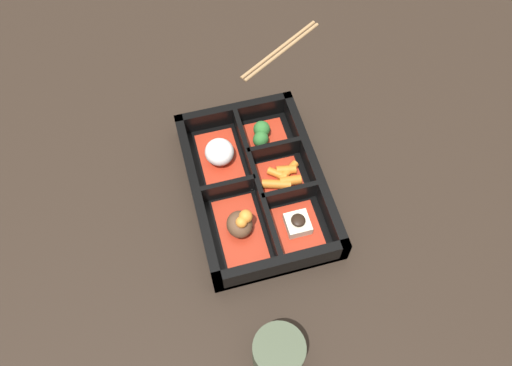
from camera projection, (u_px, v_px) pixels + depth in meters
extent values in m
plane|color=black|center=(256.00, 191.00, 0.80)|extent=(3.00, 3.00, 0.00)
cube|color=black|center=(256.00, 189.00, 0.80)|extent=(0.30, 0.20, 0.01)
cube|color=black|center=(313.00, 170.00, 0.80)|extent=(0.30, 0.01, 0.05)
cube|color=black|center=(197.00, 197.00, 0.77)|extent=(0.30, 0.01, 0.05)
cube|color=black|center=(282.00, 266.00, 0.71)|extent=(0.01, 0.20, 0.05)
cube|color=black|center=(234.00, 115.00, 0.85)|extent=(0.01, 0.20, 0.05)
cube|color=black|center=(255.00, 184.00, 0.78)|extent=(0.27, 0.01, 0.05)
cube|color=black|center=(289.00, 196.00, 0.77)|extent=(0.01, 0.09, 0.05)
cube|color=black|center=(273.00, 152.00, 0.81)|extent=(0.01, 0.09, 0.05)
cube|color=black|center=(229.00, 190.00, 0.78)|extent=(0.01, 0.09, 0.05)
cube|color=#B22D19|center=(240.00, 230.00, 0.76)|extent=(0.11, 0.06, 0.01)
ellipsoid|color=brown|center=(240.00, 224.00, 0.74)|extent=(0.04, 0.04, 0.03)
sphere|color=orange|center=(246.00, 216.00, 0.72)|extent=(0.02, 0.02, 0.02)
sphere|color=orange|center=(241.00, 222.00, 0.72)|extent=(0.02, 0.02, 0.02)
cube|color=#B22D19|center=(220.00, 159.00, 0.82)|extent=(0.11, 0.06, 0.01)
ellipsoid|color=silver|center=(219.00, 152.00, 0.80)|extent=(0.05, 0.05, 0.04)
cube|color=#B22D19|center=(297.00, 227.00, 0.76)|extent=(0.08, 0.07, 0.01)
cube|color=beige|center=(298.00, 224.00, 0.75)|extent=(0.04, 0.04, 0.02)
ellipsoid|color=black|center=(298.00, 220.00, 0.74)|extent=(0.02, 0.02, 0.01)
cube|color=#B22D19|center=(280.00, 177.00, 0.80)|extent=(0.07, 0.07, 0.01)
cylinder|color=orange|center=(288.00, 172.00, 0.80)|extent=(0.03, 0.04, 0.01)
cylinder|color=orange|center=(290.00, 181.00, 0.79)|extent=(0.02, 0.04, 0.02)
cylinder|color=orange|center=(276.00, 184.00, 0.79)|extent=(0.03, 0.05, 0.01)
cylinder|color=orange|center=(277.00, 174.00, 0.80)|extent=(0.03, 0.03, 0.01)
cylinder|color=orange|center=(286.00, 170.00, 0.80)|extent=(0.02, 0.03, 0.01)
cube|color=#B22D19|center=(266.00, 136.00, 0.84)|extent=(0.06, 0.07, 0.01)
sphere|color=#2D6B2D|center=(261.00, 139.00, 0.82)|extent=(0.03, 0.03, 0.03)
sphere|color=#2D6B2D|center=(260.00, 140.00, 0.82)|extent=(0.02, 0.02, 0.02)
sphere|color=#2D6B2D|center=(262.00, 129.00, 0.83)|extent=(0.03, 0.03, 0.03)
cylinder|color=#424C38|center=(278.00, 353.00, 0.65)|extent=(0.07, 0.07, 0.06)
cylinder|color=#597A38|center=(279.00, 348.00, 0.62)|extent=(0.06, 0.06, 0.01)
cylinder|color=#A87F51|center=(282.00, 50.00, 0.96)|extent=(0.11, 0.18, 0.01)
cylinder|color=#A87F51|center=(279.00, 48.00, 0.96)|extent=(0.11, 0.18, 0.01)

